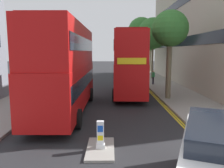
{
  "coord_description": "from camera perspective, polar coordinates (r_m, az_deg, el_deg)",
  "views": [
    {
      "loc": [
        0.42,
        -4.0,
        3.94
      ],
      "look_at": [
        0.5,
        11.0,
        1.8
      ],
      "focal_mm": 36.54,
      "sensor_mm": 36.0,
      "label": 1
    }
  ],
  "objects": [
    {
      "name": "double_decker_bus_away",
      "position": [
        14.95,
        -11.49,
        4.47
      ],
      "size": [
        2.87,
        10.83,
        5.64
      ],
      "color": "#B20F0F",
      "rests_on": "ground"
    },
    {
      "name": "traffic_island",
      "position": [
        9.56,
        -2.9,
        -15.9
      ],
      "size": [
        1.1,
        2.2,
        0.1
      ],
      "primitive_type": "cube",
      "color": "gray",
      "rests_on": "ground"
    },
    {
      "name": "sidewalk_left",
      "position": [
        21.51,
        -19.09,
        -2.7
      ],
      "size": [
        4.0,
        80.0,
        0.14
      ],
      "primitive_type": "cube",
      "color": "gray",
      "rests_on": "ground"
    },
    {
      "name": "double_decker_bus_oncoming",
      "position": [
        21.21,
        4.2,
        5.64
      ],
      "size": [
        3.11,
        10.89,
        5.64
      ],
      "color": "#B20F0F",
      "rests_on": "ground"
    },
    {
      "name": "townhouse_terrace_right",
      "position": [
        31.24,
        25.05,
        12.34
      ],
      "size": [
        10.08,
        28.0,
        13.28
      ],
      "color": "#B2A893",
      "rests_on": "ground"
    },
    {
      "name": "keep_left_bollard",
      "position": [
        9.35,
        -2.92,
        -12.77
      ],
      "size": [
        0.36,
        0.28,
        1.11
      ],
      "color": "silver",
      "rests_on": "traffic_island"
    },
    {
      "name": "kerb_line_inner",
      "position": [
        18.82,
        11.44,
        -4.12
      ],
      "size": [
        0.1,
        56.0,
        0.01
      ],
      "primitive_type": "cube",
      "color": "yellow",
      "rests_on": "ground"
    },
    {
      "name": "street_tree_near",
      "position": [
        19.05,
        14.33,
        12.99
      ],
      "size": [
        2.88,
        2.88,
        7.05
      ],
      "color": "#6B6047",
      "rests_on": "sidewalk_right"
    },
    {
      "name": "street_tree_distant",
      "position": [
        32.94,
        10.22,
        12.35
      ],
      "size": [
        4.31,
        4.31,
        8.48
      ],
      "color": "#6B6047",
      "rests_on": "sidewalk_right"
    },
    {
      "name": "taxi_minivan",
      "position": [
        6.73,
        25.58,
        -17.95
      ],
      "size": [
        3.5,
        5.16,
        2.12
      ],
      "color": "white",
      "rests_on": "ground"
    },
    {
      "name": "kerb_line_outer",
      "position": [
        18.85,
        11.92,
        -4.11
      ],
      "size": [
        0.1,
        56.0,
        0.01
      ],
      "primitive_type": "cube",
      "color": "yellow",
      "rests_on": "ground"
    },
    {
      "name": "street_tree_mid",
      "position": [
        44.08,
        9.67,
        10.35
      ],
      "size": [
        3.31,
        3.31,
        7.3
      ],
      "color": "#6B6047",
      "rests_on": "sidewalk_right"
    },
    {
      "name": "sidewalk_right",
      "position": [
        21.26,
        16.33,
        -2.7
      ],
      "size": [
        4.0,
        80.0,
        0.14
      ],
      "primitive_type": "cube",
      "color": "gray",
      "rests_on": "ground"
    },
    {
      "name": "pedestrian_far",
      "position": [
        27.0,
        10.26,
        1.71
      ],
      "size": [
        0.34,
        0.22,
        1.62
      ],
      "color": "#2D2D38",
      "rests_on": "sidewalk_right"
    },
    {
      "name": "street_tree_far",
      "position": [
        38.22,
        7.33,
        13.12
      ],
      "size": [
        4.21,
        4.21,
        9.31
      ],
      "color": "#6B6047",
      "rests_on": "sidewalk_right"
    }
  ]
}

